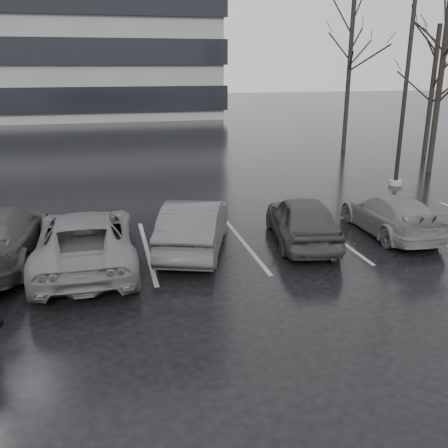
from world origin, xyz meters
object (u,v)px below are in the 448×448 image
car_main (302,219)px  car_west_b (85,239)px  car_east (390,214)px  lamp_post (407,76)px  tree_north (349,77)px  tree_ne (432,92)px  car_west_a (194,225)px  tree_east (439,86)px

car_main → car_west_b: size_ratio=0.78×
car_east → car_west_b: bearing=5.3°
car_west_b → lamp_post: lamp_post is taller
car_east → tree_north: (5.84, 14.76, 3.64)m
car_main → tree_ne: 17.30m
car_west_b → tree_north: bearing=-134.0°
car_west_a → tree_east: 15.39m
car_main → car_east: size_ratio=0.98×
car_east → lamp_post: size_ratio=0.43×
car_main → lamp_post: 9.64m
car_west_a → tree_ne: bearing=-124.3°
car_main → lamp_post: (6.68, 5.82, 3.80)m
tree_east → tree_north: 7.08m
lamp_post → car_main: bearing=-139.0°
lamp_post → tree_north: lamp_post is taller
car_west_a → car_west_b: 2.95m
tree_east → tree_ne: 4.74m
lamp_post → tree_east: size_ratio=1.23×
lamp_post → tree_north: size_ratio=1.15×
car_west_a → tree_ne: size_ratio=0.62×
car_west_b → lamp_post: bearing=-153.9°
car_east → tree_east: size_ratio=0.52×
car_east → tree_ne: (9.34, 11.76, 2.89)m
car_west_b → car_west_a: bearing=-169.6°
car_west_b → tree_north: (14.79, 15.27, 3.53)m
lamp_post → tree_east: bearing=33.8°
car_west_a → car_west_b: size_ratio=0.83×
car_west_a → car_main: bearing=-164.2°
car_west_a → tree_ne: tree_ne is taller
car_west_b → car_main: bearing=-176.2°
car_west_b → tree_east: size_ratio=0.65×
car_main → car_west_a: size_ratio=0.94×
tree_east → lamp_post: bearing=-146.2°
car_west_b → tree_north: 21.55m
car_west_a → tree_east: (12.89, 7.74, 3.28)m
car_east → tree_east: bearing=-129.4°
car_main → tree_east: tree_east is taller
tree_east → tree_north: (-1.00, 7.00, 0.25)m
car_west_b → tree_ne: (18.29, 12.27, 2.78)m
car_west_a → car_west_b: bearing=28.7°
car_west_b → tree_east: 18.12m
lamp_post → tree_ne: 8.30m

